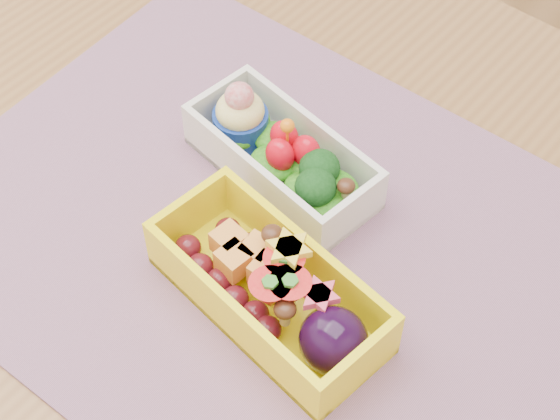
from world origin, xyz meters
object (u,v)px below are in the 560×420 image
Objects in this scene: table at (222,321)px; bento_white at (281,155)px; placemat at (269,239)px; bento_yellow at (273,290)px.

bento_white is (-0.01, 0.09, 0.12)m from table.
placemat is 2.75× the size of bento_yellow.
bento_yellow reaches higher than placemat.
bento_white reaches higher than table.
table is at bearing 178.17° from bento_yellow.
placemat is 0.07m from bento_white.
table is 0.16m from bento_white.
bento_white is at bearing 97.40° from table.
table is 6.25× the size of bento_yellow.
bento_white is at bearing 134.04° from bento_yellow.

